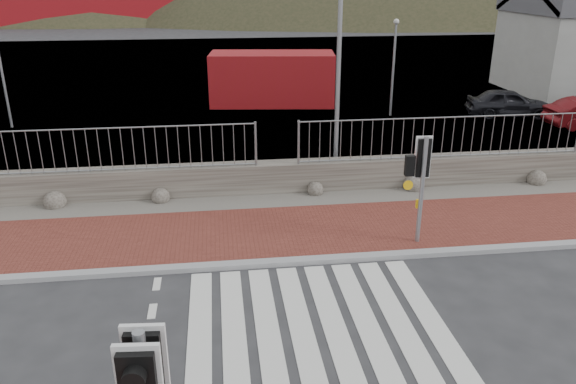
{
  "coord_description": "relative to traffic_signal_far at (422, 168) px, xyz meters",
  "views": [
    {
      "loc": [
        -1.61,
        -7.74,
        5.96
      ],
      "look_at": [
        -0.23,
        3.0,
        1.69
      ],
      "focal_mm": 35.0,
      "sensor_mm": 36.0,
      "label": 1
    }
  ],
  "objects": [
    {
      "name": "ground",
      "position": [
        -2.86,
        -3.58,
        -1.89
      ],
      "size": [
        220.0,
        220.0,
        0.0
      ],
      "primitive_type": "plane",
      "color": "#28282B",
      "rests_on": "ground"
    },
    {
      "name": "sidewalk_far",
      "position": [
        -2.86,
        0.92,
        -1.85
      ],
      "size": [
        40.0,
        3.0,
        0.08
      ],
      "primitive_type": "cube",
      "color": "brown",
      "rests_on": "ground"
    },
    {
      "name": "kerb_far",
      "position": [
        -2.86,
        -0.58,
        -1.84
      ],
      "size": [
        40.0,
        0.25,
        0.12
      ],
      "primitive_type": "cube",
      "color": "gray",
      "rests_on": "ground"
    },
    {
      "name": "zebra_crossing",
      "position": [
        -2.86,
        -3.58,
        -1.88
      ],
      "size": [
        4.62,
        5.6,
        0.01
      ],
      "color": "silver",
      "rests_on": "ground"
    },
    {
      "name": "gravel_strip",
      "position": [
        -2.86,
        2.92,
        -1.86
      ],
      "size": [
        40.0,
        1.5,
        0.06
      ],
      "primitive_type": "cube",
      "color": "#59544C",
      "rests_on": "ground"
    },
    {
      "name": "stone_wall",
      "position": [
        -2.86,
        3.72,
        -1.44
      ],
      "size": [
        40.0,
        0.6,
        0.9
      ],
      "primitive_type": "cube",
      "color": "#4A433D",
      "rests_on": "ground"
    },
    {
      "name": "railing",
      "position": [
        -2.86,
        3.57,
        -0.07
      ],
      "size": [
        18.07,
        0.07,
        1.22
      ],
      "color": "gray",
      "rests_on": "stone_wall"
    },
    {
      "name": "quay",
      "position": [
        -2.86,
        24.32,
        -1.89
      ],
      "size": [
        120.0,
        40.0,
        0.5
      ],
      "primitive_type": "cube",
      "color": "#4C4C4F",
      "rests_on": "ground"
    },
    {
      "name": "water",
      "position": [
        -2.86,
        59.32,
        -1.89
      ],
      "size": [
        220.0,
        50.0,
        0.05
      ],
      "primitive_type": "cube",
      "color": "#3F4C54",
      "rests_on": "ground"
    },
    {
      "name": "hills_backdrop",
      "position": [
        3.89,
        84.32,
        -24.94
      ],
      "size": [
        254.0,
        90.0,
        100.0
      ],
      "color": "#2C2F1C",
      "rests_on": "ground"
    },
    {
      "name": "traffic_signal_far",
      "position": [
        0.0,
        0.0,
        0.0
      ],
      "size": [
        0.62,
        0.23,
        2.61
      ],
      "rotation": [
        0.0,
        0.0,
        3.11
      ],
      "color": "gray",
      "rests_on": "ground"
    },
    {
      "name": "streetlight",
      "position": [
        -0.86,
        4.56,
        2.34
      ],
      "size": [
        1.54,
        0.68,
        7.51
      ],
      "rotation": [
        0.0,
        0.0,
        0.34
      ],
      "color": "gray",
      "rests_on": "ground"
    },
    {
      "name": "shipping_container",
      "position": [
        -1.8,
        15.35,
        -0.68
      ],
      "size": [
        6.03,
        3.07,
        2.41
      ],
      "primitive_type": "cube",
      "rotation": [
        0.0,
        0.0,
        -0.12
      ],
      "color": "maroon",
      "rests_on": "ground"
    },
    {
      "name": "car_a",
      "position": [
        8.2,
        11.51,
        -1.28
      ],
      "size": [
        3.74,
        2.05,
        1.2
      ],
      "primitive_type": "imported",
      "rotation": [
        0.0,
        0.0,
        1.39
      ],
      "color": "black",
      "rests_on": "ground"
    }
  ]
}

